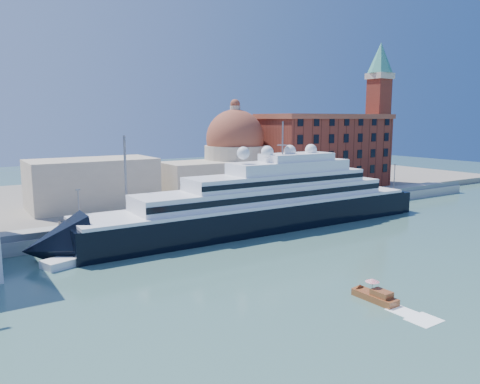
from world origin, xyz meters
TOP-DOWN VIEW (x-y plane):
  - ground at (0.00, 0.00)m, footprint 400.00×400.00m
  - quay at (0.00, 34.00)m, footprint 180.00×10.00m
  - land at (0.00, 75.00)m, footprint 260.00×72.00m
  - quay_fence at (0.00, 29.50)m, footprint 180.00×0.10m
  - superyacht at (3.60, 23.00)m, footprint 90.84×12.59m
  - service_barge at (-33.27, 19.70)m, footprint 11.83×7.00m
  - water_taxi at (-4.45, -18.83)m, footprint 2.27×6.39m
  - warehouse at (52.00, 52.00)m, footprint 43.00×19.00m
  - campanile at (76.00, 52.00)m, footprint 8.40×8.40m
  - church at (6.39, 57.72)m, footprint 66.00×18.00m
  - lamp_posts at (-12.67, 32.27)m, footprint 120.80×2.40m

SIDE VIEW (x-z plane):
  - ground at x=0.00m, z-range 0.00..0.00m
  - water_taxi at x=-4.45m, z-range -0.78..2.23m
  - service_barge at x=-33.27m, z-range -0.54..1.99m
  - land at x=0.00m, z-range 0.00..2.00m
  - quay at x=0.00m, z-range 0.00..2.50m
  - quay_fence at x=0.00m, z-range 2.50..3.70m
  - superyacht at x=3.60m, z-range -8.89..18.26m
  - lamp_posts at x=-12.67m, z-range 0.84..18.84m
  - church at x=6.39m, z-range -1.84..23.66m
  - warehouse at x=52.00m, z-range 2.16..25.41m
  - campanile at x=76.00m, z-range 5.26..52.26m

